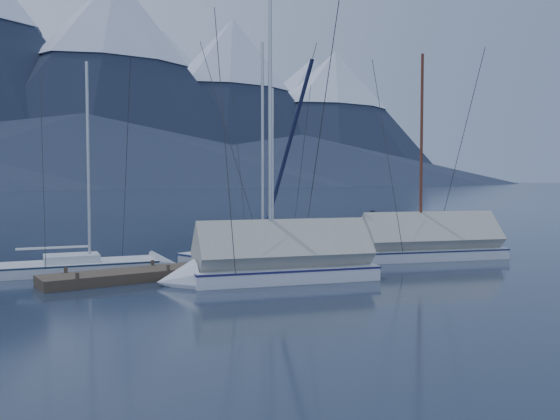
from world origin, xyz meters
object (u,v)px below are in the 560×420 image
object	(u,v)px
sailboat_open_right	(282,253)
sailboat_covered_far	(266,266)
sailboat_covered_near	(417,248)
person	(373,229)
sailboat_open_left	(103,267)
sailboat_open_mid	(271,253)

from	to	relation	value
sailboat_open_right	sailboat_covered_far	size ratio (longest dim) A/B	0.79
sailboat_covered_far	sailboat_covered_near	bearing A→B (deg)	7.16
sailboat_covered_far	person	bearing A→B (deg)	21.42
sailboat_open_left	sailboat_covered_far	distance (m)	6.46
sailboat_open_left	sailboat_open_mid	bearing A→B (deg)	-1.90
sailboat_covered_near	sailboat_covered_far	size ratio (longest dim) A/B	0.94
sailboat_open_left	sailboat_open_mid	xyz separation A→B (m)	(7.30, -0.24, 0.03)
sailboat_open_mid	sailboat_covered_far	xyz separation A→B (m)	(-3.36, -4.87, 0.33)
sailboat_open_mid	person	xyz separation A→B (m)	(4.22, -1.89, 1.00)
sailboat_open_mid	sailboat_covered_near	xyz separation A→B (m)	(4.95, -3.82, 0.30)
sailboat_open_mid	sailboat_covered_near	size ratio (longest dim) A/B	1.05
sailboat_open_right	sailboat_open_left	bearing A→B (deg)	179.84
sailboat_open_left	sailboat_covered_far	bearing A→B (deg)	-52.38
sailboat_open_left	sailboat_open_right	size ratio (longest dim) A/B	1.04
sailboat_covered_far	sailboat_open_left	bearing A→B (deg)	127.62
sailboat_open_right	sailboat_covered_near	xyz separation A→B (m)	(4.24, -4.04, 0.34)
sailboat_open_left	person	size ratio (longest dim) A/B	5.01
sailboat_covered_far	person	distance (m)	8.17
sailboat_covered_near	sailboat_covered_far	world-z (taller)	sailboat_covered_far
sailboat_covered_far	sailboat_open_mid	bearing A→B (deg)	55.39
sailboat_open_mid	sailboat_covered_near	world-z (taller)	sailboat_open_mid
person	sailboat_covered_far	bearing A→B (deg)	119.41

